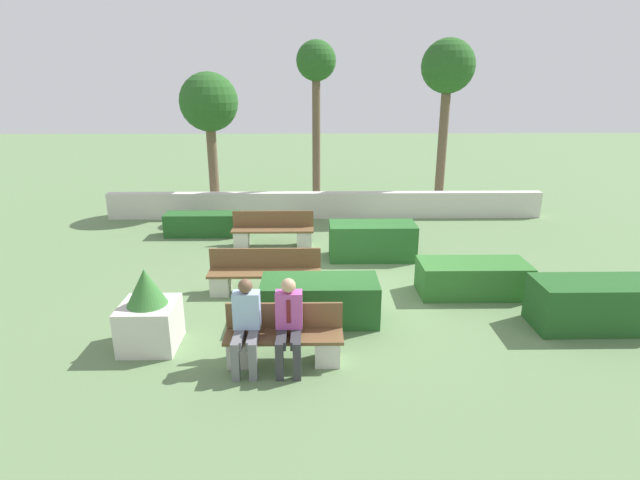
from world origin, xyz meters
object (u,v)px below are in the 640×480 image
(planter_corner_left, at_px, (149,314))
(tree_center_right, at_px, (448,72))
(bench_left_side, at_px, (273,233))
(person_seated_woman, at_px, (246,321))
(bench_right_side, at_px, (265,276))
(tree_center_left, at_px, (316,72))
(bench_front, at_px, (284,341))
(person_seated_man, at_px, (289,321))
(tree_leftmost, at_px, (209,105))

(planter_corner_left, relative_size, tree_center_right, 0.25)
(bench_left_side, bearing_deg, tree_center_right, 41.84)
(person_seated_woman, bearing_deg, bench_left_side, 90.37)
(bench_left_side, xyz_separation_m, tree_center_right, (5.00, 3.59, 3.83))
(bench_right_side, bearing_deg, tree_center_left, 69.63)
(tree_center_right, bearing_deg, bench_front, -116.33)
(person_seated_woman, height_order, tree_center_right, tree_center_right)
(bench_front, height_order, person_seated_man, person_seated_man)
(bench_right_side, relative_size, tree_center_right, 0.42)
(tree_center_left, height_order, tree_center_right, tree_center_right)
(bench_front, relative_size, tree_leftmost, 0.41)
(person_seated_woman, xyz_separation_m, tree_center_right, (4.96, 9.11, 3.44))
(planter_corner_left, height_order, tree_center_right, tree_center_right)
(person_seated_woman, height_order, tree_leftmost, tree_leftmost)
(bench_front, relative_size, bench_left_side, 0.85)
(tree_center_right, bearing_deg, person_seated_man, -115.58)
(bench_left_side, height_order, tree_center_left, tree_center_left)
(person_seated_woman, bearing_deg, bench_right_side, 89.57)
(bench_front, relative_size, planter_corner_left, 1.34)
(person_seated_man, distance_m, tree_center_left, 9.69)
(bench_front, xyz_separation_m, tree_leftmost, (-2.63, 8.92, 2.92))
(bench_left_side, bearing_deg, bench_front, -77.97)
(bench_right_side, distance_m, tree_center_left, 7.54)
(bench_left_side, relative_size, tree_center_left, 0.40)
(tree_center_left, bearing_deg, bench_front, -93.59)
(bench_front, bearing_deg, planter_corner_left, 167.57)
(bench_right_side, relative_size, planter_corner_left, 1.69)
(person_seated_man, bearing_deg, bench_front, 120.57)
(person_seated_man, bearing_deg, bench_left_side, 96.58)
(person_seated_man, relative_size, tree_center_right, 0.26)
(bench_right_side, xyz_separation_m, planter_corner_left, (-1.58, -2.04, 0.21))
(bench_front, height_order, tree_center_right, tree_center_right)
(planter_corner_left, distance_m, tree_center_right, 11.32)
(bench_front, relative_size, bench_right_side, 0.79)
(tree_center_left, distance_m, tree_center_right, 3.88)
(bench_front, bearing_deg, tree_center_left, 86.41)
(person_seated_man, xyz_separation_m, person_seated_woman, (-0.60, -0.00, -0.00))
(tree_center_left, bearing_deg, bench_left_side, -107.53)
(bench_right_side, bearing_deg, bench_left_side, 80.10)
(bench_right_side, height_order, tree_center_left, tree_center_left)
(tree_center_right, bearing_deg, tree_leftmost, -179.57)
(bench_front, relative_size, person_seated_man, 1.31)
(planter_corner_left, xyz_separation_m, tree_center_left, (2.64, 8.45, 3.61))
(planter_corner_left, bearing_deg, tree_leftmost, 93.71)
(bench_right_side, bearing_deg, tree_center_right, 41.67)
(tree_leftmost, bearing_deg, person_seated_man, -73.34)
(tree_leftmost, xyz_separation_m, tree_center_right, (7.07, 0.05, 0.93))
(bench_right_side, height_order, person_seated_woman, person_seated_woman)
(bench_front, height_order, tree_center_left, tree_center_left)
(tree_leftmost, bearing_deg, tree_center_left, -0.19)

